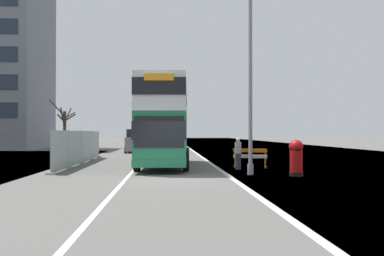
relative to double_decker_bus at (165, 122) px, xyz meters
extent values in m
cube|color=#565451|center=(0.16, -6.68, -2.62)|extent=(140.00, 280.00, 0.10)
cube|color=#B2AFA8|center=(2.89, -6.68, -2.57)|extent=(0.24, 196.00, 0.01)
cube|color=silver|center=(-1.61, -6.68, -2.57)|extent=(0.16, 168.00, 0.01)
cube|color=#1E6B47|center=(0.00, 0.01, -0.91)|extent=(3.00, 10.40, 2.62)
cube|color=silver|center=(0.00, 0.01, 0.60)|extent=(3.00, 10.40, 0.40)
cube|color=silver|center=(0.00, 0.01, 1.53)|extent=(2.97, 10.30, 1.46)
cube|color=black|center=(0.00, 0.01, -0.52)|extent=(3.03, 10.50, 0.84)
cube|color=black|center=(0.00, 0.01, 1.53)|extent=(3.01, 10.45, 0.80)
cube|color=black|center=(-0.26, -5.15, -0.58)|extent=(2.28, 0.18, 1.44)
cube|color=orange|center=(-0.26, -5.15, 1.93)|extent=(1.36, 0.13, 0.32)
cube|color=#1E6B47|center=(0.00, 0.01, -2.04)|extent=(3.03, 10.50, 0.36)
cylinder|color=black|center=(-1.40, -3.11, -2.07)|extent=(0.35, 1.01, 1.00)
cylinder|color=black|center=(1.08, -3.24, -2.07)|extent=(0.35, 1.01, 1.00)
cylinder|color=black|center=(-1.09, 2.90, -2.07)|extent=(0.35, 1.01, 1.00)
cylinder|color=black|center=(1.38, 2.77, -2.07)|extent=(0.35, 1.01, 1.00)
cylinder|color=gray|center=(3.98, -5.11, 1.66)|extent=(0.18, 0.18, 8.45)
cylinder|color=gray|center=(3.98, -5.11, -2.32)|extent=(0.29, 0.29, 0.50)
cylinder|color=black|center=(5.91, -5.82, -2.48)|extent=(0.61, 0.61, 0.18)
cylinder|color=#AD0F0F|center=(5.91, -5.82, -1.82)|extent=(0.57, 0.57, 1.14)
sphere|color=#AD0F0F|center=(5.91, -5.82, -1.25)|extent=(0.64, 0.64, 0.64)
cube|color=black|center=(5.91, -6.12, -1.39)|extent=(0.22, 0.03, 0.07)
cube|color=orange|center=(4.70, -1.32, -1.60)|extent=(1.81, 0.63, 0.20)
cube|color=white|center=(4.70, -1.32, -1.92)|extent=(1.81, 0.63, 0.20)
cube|color=orange|center=(3.90, -1.07, -2.09)|extent=(0.09, 0.09, 0.97)
cube|color=black|center=(3.90, -1.07, -2.53)|extent=(0.26, 0.46, 0.08)
cube|color=orange|center=(5.50, -1.57, -2.09)|extent=(0.09, 0.09, 0.97)
cube|color=black|center=(5.50, -1.57, -2.53)|extent=(0.26, 0.46, 0.08)
cube|color=#A8AAAD|center=(-5.24, -2.96, -1.51)|extent=(0.04, 3.26, 2.01)
cube|color=#A8AAAD|center=(-5.24, 0.44, -1.51)|extent=(0.04, 3.26, 2.01)
cube|color=#A8AAAD|center=(-5.24, 3.84, -1.51)|extent=(0.04, 3.26, 2.01)
cube|color=#A8AAAD|center=(-5.24, 7.24, -1.51)|extent=(0.04, 3.26, 2.01)
cylinder|color=#939699|center=(-5.24, -4.66, -1.51)|extent=(0.06, 0.06, 2.11)
cube|color=gray|center=(-5.24, -4.66, -2.51)|extent=(0.44, 0.20, 0.12)
cylinder|color=#939699|center=(-5.24, -1.26, -1.51)|extent=(0.06, 0.06, 2.11)
cube|color=gray|center=(-5.24, -1.26, -2.51)|extent=(0.44, 0.20, 0.12)
cylinder|color=#939699|center=(-5.24, 2.14, -1.51)|extent=(0.06, 0.06, 2.11)
cube|color=gray|center=(-5.24, 2.14, -2.51)|extent=(0.44, 0.20, 0.12)
cylinder|color=#939699|center=(-5.24, 5.54, -1.51)|extent=(0.06, 0.06, 2.11)
cube|color=gray|center=(-5.24, 5.54, -2.51)|extent=(0.44, 0.20, 0.12)
cylinder|color=#939699|center=(-5.24, 8.94, -1.51)|extent=(0.06, 0.06, 2.11)
cube|color=gray|center=(-5.24, 8.94, -2.51)|extent=(0.44, 0.20, 0.12)
cube|color=slate|center=(-2.96, 17.33, -1.73)|extent=(1.76, 4.24, 1.31)
cube|color=black|center=(-2.96, 17.33, -0.68)|extent=(1.62, 2.33, 0.79)
cylinder|color=black|center=(-2.08, 18.65, -2.27)|extent=(0.20, 0.60, 0.60)
cylinder|color=black|center=(-3.84, 18.65, -2.27)|extent=(0.20, 0.60, 0.60)
cylinder|color=black|center=(-2.08, 16.02, -2.27)|extent=(0.20, 0.60, 0.60)
cylinder|color=black|center=(-3.84, 16.02, -2.27)|extent=(0.20, 0.60, 0.60)
cube|color=slate|center=(-3.34, 26.93, -1.75)|extent=(1.83, 4.10, 1.28)
cube|color=black|center=(-3.34, 26.93, -0.74)|extent=(1.68, 2.25, 0.75)
cylinder|color=black|center=(-2.43, 28.20, -2.27)|extent=(0.20, 0.60, 0.60)
cylinder|color=black|center=(-4.25, 28.20, -2.27)|extent=(0.20, 0.60, 0.60)
cylinder|color=black|center=(-2.43, 25.66, -2.27)|extent=(0.20, 0.60, 0.60)
cylinder|color=black|center=(-4.25, 25.66, -2.27)|extent=(0.20, 0.60, 0.60)
cube|color=silver|center=(-0.02, 36.41, -1.75)|extent=(1.88, 4.42, 1.27)
cube|color=black|center=(-0.02, 36.41, -0.74)|extent=(1.73, 2.43, 0.76)
cylinder|color=black|center=(0.92, 37.78, -2.27)|extent=(0.20, 0.60, 0.60)
cylinder|color=black|center=(-0.97, 37.78, -2.27)|extent=(0.20, 0.60, 0.60)
cylinder|color=black|center=(0.92, 35.04, -2.27)|extent=(0.20, 0.60, 0.60)
cylinder|color=black|center=(-0.97, 35.04, -2.27)|extent=(0.20, 0.60, 0.60)
cylinder|color=#4C3D2D|center=(-10.23, 18.97, -0.51)|extent=(0.32, 0.32, 4.11)
cylinder|color=#4C3D2D|center=(-9.72, 19.08, 0.92)|extent=(1.13, 0.38, 0.83)
cylinder|color=#4C3D2D|center=(-9.79, 19.28, 1.15)|extent=(1.00, 0.75, 0.75)
cylinder|color=#4C3D2D|center=(-10.31, 19.38, 0.71)|extent=(0.29, 0.93, 1.11)
cylinder|color=#4C3D2D|center=(-10.65, 19.21, 0.86)|extent=(1.00, 0.66, 0.89)
cylinder|color=#4C3D2D|center=(-10.92, 18.65, 1.85)|extent=(1.51, 0.79, 1.80)
cylinder|color=#4C3D2D|center=(-10.28, 18.34, 0.86)|extent=(0.26, 1.40, 2.01)
cylinder|color=#4C3D2D|center=(-9.84, 18.65, 1.15)|extent=(0.91, 0.79, 1.35)
cylinder|color=#2D3342|center=(3.88, -2.30, -2.15)|extent=(0.29, 0.29, 0.85)
cylinder|color=#B2A89E|center=(3.88, -2.30, -1.42)|extent=(0.34, 0.34, 0.61)
sphere|color=beige|center=(3.88, -2.30, -1.01)|extent=(0.22, 0.22, 0.22)
camera|label=1|loc=(0.11, -24.57, -0.62)|focal=39.70mm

